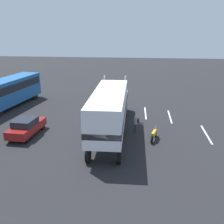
# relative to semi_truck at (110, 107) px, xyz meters

# --- Properties ---
(ground_plane) EXTENTS (120.00, 120.00, 0.00)m
(ground_plane) POSITION_rel_semi_truck_xyz_m (6.37, 0.32, -2.52)
(ground_plane) COLOR #232326
(lane_stripe_near) EXTENTS (4.40, 0.28, 0.01)m
(lane_stripe_near) POSITION_rel_semi_truck_xyz_m (6.53, -3.18, -2.52)
(lane_stripe_near) COLOR silver
(lane_stripe_near) RESTS_ON ground_plane
(lane_stripe_mid) EXTENTS (4.40, 0.16, 0.01)m
(lane_stripe_mid) POSITION_rel_semi_truck_xyz_m (5.57, -5.82, -2.52)
(lane_stripe_mid) COLOR silver
(lane_stripe_mid) RESTS_ON ground_plane
(lane_stripe_far) EXTENTS (4.40, 0.18, 0.01)m
(lane_stripe_far) POSITION_rel_semi_truck_xyz_m (0.86, -8.63, -2.52)
(lane_stripe_far) COLOR silver
(lane_stripe_far) RESTS_ON ground_plane
(semi_truck) EXTENTS (14.24, 3.31, 4.50)m
(semi_truck) POSITION_rel_semi_truck_xyz_m (0.00, 0.00, 0.00)
(semi_truck) COLOR white
(semi_truck) RESTS_ON ground_plane
(person_bystander) EXTENTS (0.34, 0.46, 1.63)m
(person_bystander) POSITION_rel_semi_truck_xyz_m (0.61, -2.26, -1.63)
(person_bystander) COLOR #2D3347
(person_bystander) RESTS_ON ground_plane
(parked_bus) EXTENTS (11.22, 3.83, 3.40)m
(parked_bus) POSITION_rel_semi_truck_xyz_m (7.10, 13.28, -0.46)
(parked_bus) COLOR #1E5999
(parked_bus) RESTS_ON ground_plane
(parked_car) EXTENTS (4.50, 2.05, 1.57)m
(parked_car) POSITION_rel_semi_truck_xyz_m (-1.21, 7.38, -1.72)
(parked_car) COLOR maroon
(parked_car) RESTS_ON ground_plane
(motorcycle) EXTENTS (2.07, 0.60, 1.12)m
(motorcycle) POSITION_rel_semi_truck_xyz_m (-0.95, -3.85, -2.04)
(motorcycle) COLOR black
(motorcycle) RESTS_ON ground_plane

